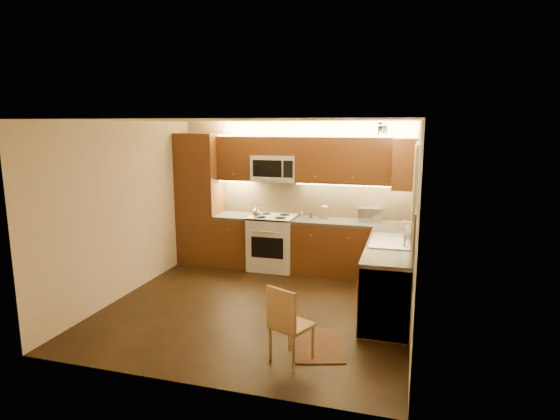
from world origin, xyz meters
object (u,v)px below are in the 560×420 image
(microwave, at_px, (275,168))
(dining_chair, at_px, (292,323))
(toaster_oven, at_px, (370,214))
(knife_block, at_px, (325,212))
(sink, at_px, (391,236))
(kettle, at_px, (257,211))
(soap_bottle, at_px, (410,229))
(stove, at_px, (273,242))

(microwave, height_order, dining_chair, microwave)
(microwave, relative_size, toaster_oven, 2.01)
(knife_block, xyz_separation_m, dining_chair, (0.24, -3.11, -0.59))
(sink, distance_m, toaster_oven, 1.33)
(kettle, relative_size, toaster_oven, 0.56)
(microwave, xyz_separation_m, soap_bottle, (2.24, -0.88, -0.72))
(toaster_oven, bearing_deg, dining_chair, -102.29)
(kettle, relative_size, knife_block, 1.02)
(stove, height_order, sink, sink)
(stove, height_order, knife_block, knife_block)
(stove, height_order, toaster_oven, toaster_oven)
(sink, xyz_separation_m, toaster_oven, (-0.39, 1.27, 0.04))
(microwave, distance_m, knife_block, 1.12)
(toaster_oven, height_order, dining_chair, toaster_oven)
(sink, distance_m, knife_block, 1.70)
(knife_block, bearing_deg, soap_bottle, -45.82)
(microwave, distance_m, soap_bottle, 2.51)
(kettle, height_order, knife_block, kettle)
(knife_block, bearing_deg, sink, -61.18)
(knife_block, bearing_deg, kettle, -175.64)
(sink, height_order, dining_chair, sink)
(kettle, bearing_deg, microwave, 49.60)
(kettle, bearing_deg, toaster_oven, 2.37)
(soap_bottle, bearing_deg, knife_block, 142.27)
(dining_chair, bearing_deg, kettle, 140.14)
(kettle, xyz_separation_m, dining_chair, (1.32, -2.77, -0.61))
(soap_bottle, bearing_deg, toaster_oven, 120.02)
(knife_block, xyz_separation_m, soap_bottle, (1.38, -0.88, 0.00))
(sink, distance_m, kettle, 2.40)
(microwave, bearing_deg, kettle, -121.95)
(stove, height_order, dining_chair, stove)
(sink, distance_m, dining_chair, 2.12)
(stove, relative_size, toaster_oven, 2.43)
(stove, relative_size, kettle, 4.31)
(stove, relative_size, soap_bottle, 4.38)
(soap_bottle, bearing_deg, stove, 156.47)
(kettle, height_order, dining_chair, kettle)
(microwave, distance_m, toaster_oven, 1.76)
(stove, bearing_deg, knife_block, 8.97)
(microwave, relative_size, sink, 0.88)
(soap_bottle, bearing_deg, dining_chair, -122.15)
(stove, xyz_separation_m, kettle, (-0.21, -0.20, 0.57))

